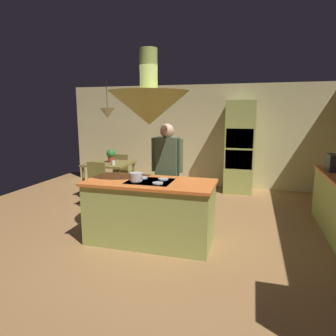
{
  "coord_description": "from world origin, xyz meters",
  "views": [
    {
      "loc": [
        1.39,
        -4.15,
        1.88
      ],
      "look_at": [
        0.1,
        0.4,
        1.0
      ],
      "focal_mm": 32.12,
      "sensor_mm": 36.0,
      "label": 1
    }
  ],
  "objects_px": {
    "kitchen_island": "(150,211)",
    "potted_plant_on_table": "(111,155)",
    "dining_table": "(109,167)",
    "cup_on_table": "(113,163)",
    "cooking_pot_on_cooktop": "(136,177)",
    "chair_by_back_wall": "(122,168)",
    "person_at_island": "(167,168)",
    "chair_facing_island": "(94,180)",
    "oven_tower": "(240,147)"
  },
  "relations": [
    {
      "from": "kitchen_island",
      "to": "cooking_pot_on_cooktop",
      "type": "distance_m",
      "value": 0.57
    },
    {
      "from": "dining_table",
      "to": "chair_facing_island",
      "type": "xyz_separation_m",
      "value": [
        0.0,
        -0.69,
        -0.15
      ]
    },
    {
      "from": "cup_on_table",
      "to": "dining_table",
      "type": "bearing_deg",
      "value": 132.62
    },
    {
      "from": "kitchen_island",
      "to": "chair_facing_island",
      "type": "xyz_separation_m",
      "value": [
        -1.7,
        1.41,
        0.04
      ]
    },
    {
      "from": "oven_tower",
      "to": "dining_table",
      "type": "height_order",
      "value": "oven_tower"
    },
    {
      "from": "oven_tower",
      "to": "chair_facing_island",
      "type": "distance_m",
      "value": 3.39
    },
    {
      "from": "kitchen_island",
      "to": "cup_on_table",
      "type": "xyz_separation_m",
      "value": [
        -1.48,
        1.87,
        0.34
      ]
    },
    {
      "from": "person_at_island",
      "to": "potted_plant_on_table",
      "type": "height_order",
      "value": "person_at_island"
    },
    {
      "from": "potted_plant_on_table",
      "to": "cooking_pot_on_cooktop",
      "type": "distance_m",
      "value": 2.76
    },
    {
      "from": "cooking_pot_on_cooktop",
      "to": "cup_on_table",
      "type": "bearing_deg",
      "value": 123.57
    },
    {
      "from": "chair_facing_island",
      "to": "cup_on_table",
      "type": "distance_m",
      "value": 0.59
    },
    {
      "from": "chair_by_back_wall",
      "to": "cooking_pot_on_cooktop",
      "type": "bearing_deg",
      "value": 117.81
    },
    {
      "from": "kitchen_island",
      "to": "potted_plant_on_table",
      "type": "bearing_deg",
      "value": 127.8
    },
    {
      "from": "oven_tower",
      "to": "chair_by_back_wall",
      "type": "bearing_deg",
      "value": -170.79
    },
    {
      "from": "kitchen_island",
      "to": "potted_plant_on_table",
      "type": "relative_size",
      "value": 6.18
    },
    {
      "from": "chair_by_back_wall",
      "to": "potted_plant_on_table",
      "type": "xyz_separation_m",
      "value": [
        0.02,
        -0.62,
        0.42
      ]
    },
    {
      "from": "chair_facing_island",
      "to": "chair_by_back_wall",
      "type": "distance_m",
      "value": 1.38
    },
    {
      "from": "chair_by_back_wall",
      "to": "potted_plant_on_table",
      "type": "relative_size",
      "value": 2.9
    },
    {
      "from": "kitchen_island",
      "to": "chair_facing_island",
      "type": "distance_m",
      "value": 2.21
    },
    {
      "from": "oven_tower",
      "to": "cup_on_table",
      "type": "height_order",
      "value": "oven_tower"
    },
    {
      "from": "oven_tower",
      "to": "chair_by_back_wall",
      "type": "xyz_separation_m",
      "value": [
        -2.8,
        -0.45,
        -0.57
      ]
    },
    {
      "from": "cup_on_table",
      "to": "cooking_pot_on_cooktop",
      "type": "height_order",
      "value": "cooking_pot_on_cooktop"
    },
    {
      "from": "oven_tower",
      "to": "chair_by_back_wall",
      "type": "distance_m",
      "value": 2.89
    },
    {
      "from": "dining_table",
      "to": "potted_plant_on_table",
      "type": "bearing_deg",
      "value": 77.28
    },
    {
      "from": "kitchen_island",
      "to": "chair_facing_island",
      "type": "bearing_deg",
      "value": 140.31
    },
    {
      "from": "kitchen_island",
      "to": "chair_by_back_wall",
      "type": "xyz_separation_m",
      "value": [
        -1.7,
        2.79,
        0.04
      ]
    },
    {
      "from": "dining_table",
      "to": "chair_by_back_wall",
      "type": "bearing_deg",
      "value": 90.0
    },
    {
      "from": "dining_table",
      "to": "cup_on_table",
      "type": "xyz_separation_m",
      "value": [
        0.22,
        -0.23,
        0.15
      ]
    },
    {
      "from": "person_at_island",
      "to": "cup_on_table",
      "type": "xyz_separation_m",
      "value": [
        -1.54,
        1.17,
        -0.17
      ]
    },
    {
      "from": "dining_table",
      "to": "chair_facing_island",
      "type": "relative_size",
      "value": 1.11
    },
    {
      "from": "potted_plant_on_table",
      "to": "cup_on_table",
      "type": "height_order",
      "value": "potted_plant_on_table"
    },
    {
      "from": "potted_plant_on_table",
      "to": "dining_table",
      "type": "bearing_deg",
      "value": -102.72
    },
    {
      "from": "chair_facing_island",
      "to": "chair_by_back_wall",
      "type": "xyz_separation_m",
      "value": [
        0.0,
        1.38,
        0.0
      ]
    },
    {
      "from": "person_at_island",
      "to": "chair_facing_island",
      "type": "height_order",
      "value": "person_at_island"
    },
    {
      "from": "chair_facing_island",
      "to": "cup_on_table",
      "type": "bearing_deg",
      "value": 64.68
    },
    {
      "from": "chair_facing_island",
      "to": "potted_plant_on_table",
      "type": "bearing_deg",
      "value": 88.8
    },
    {
      "from": "kitchen_island",
      "to": "chair_facing_island",
      "type": "relative_size",
      "value": 2.13
    },
    {
      "from": "dining_table",
      "to": "potted_plant_on_table",
      "type": "xyz_separation_m",
      "value": [
        0.02,
        0.07,
        0.27
      ]
    },
    {
      "from": "kitchen_island",
      "to": "person_at_island",
      "type": "relative_size",
      "value": 1.09
    },
    {
      "from": "kitchen_island",
      "to": "oven_tower",
      "type": "xyz_separation_m",
      "value": [
        1.1,
        3.24,
        0.61
      ]
    },
    {
      "from": "oven_tower",
      "to": "chair_facing_island",
      "type": "height_order",
      "value": "oven_tower"
    },
    {
      "from": "cup_on_table",
      "to": "cooking_pot_on_cooktop",
      "type": "bearing_deg",
      "value": -56.43
    },
    {
      "from": "potted_plant_on_table",
      "to": "cup_on_table",
      "type": "distance_m",
      "value": 0.38
    },
    {
      "from": "chair_by_back_wall",
      "to": "cooking_pot_on_cooktop",
      "type": "height_order",
      "value": "cooking_pot_on_cooktop"
    },
    {
      "from": "oven_tower",
      "to": "cooking_pot_on_cooktop",
      "type": "height_order",
      "value": "oven_tower"
    },
    {
      "from": "kitchen_island",
      "to": "cup_on_table",
      "type": "relative_size",
      "value": 20.6
    },
    {
      "from": "dining_table",
      "to": "chair_facing_island",
      "type": "height_order",
      "value": "chair_facing_island"
    },
    {
      "from": "kitchen_island",
      "to": "cooking_pot_on_cooktop",
      "type": "bearing_deg",
      "value": -140.91
    },
    {
      "from": "chair_by_back_wall",
      "to": "cooking_pot_on_cooktop",
      "type": "xyz_separation_m",
      "value": [
        1.54,
        -2.92,
        0.49
      ]
    },
    {
      "from": "dining_table",
      "to": "person_at_island",
      "type": "height_order",
      "value": "person_at_island"
    }
  ]
}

